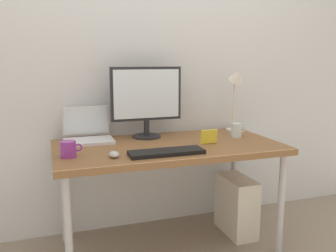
% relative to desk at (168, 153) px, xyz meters
% --- Properties ---
extents(ground_plane, '(6.00, 6.00, 0.00)m').
position_rel_desk_xyz_m(ground_plane, '(0.00, 0.00, -0.66)').
color(ground_plane, gray).
extents(back_wall, '(4.40, 0.04, 2.60)m').
position_rel_desk_xyz_m(back_wall, '(0.00, 0.44, 0.64)').
color(back_wall, silver).
rests_on(back_wall, ground_plane).
extents(desk, '(1.44, 0.75, 0.72)m').
position_rel_desk_xyz_m(desk, '(0.00, 0.00, 0.00)').
color(desk, brown).
rests_on(desk, ground_plane).
extents(monitor, '(0.50, 0.20, 0.49)m').
position_rel_desk_xyz_m(monitor, '(-0.08, 0.24, 0.34)').
color(monitor, '#232328').
rests_on(monitor, desk).
extents(laptop, '(0.32, 0.26, 0.23)m').
position_rel_desk_xyz_m(laptop, '(-0.48, 0.26, 0.12)').
color(laptop, silver).
rests_on(laptop, desk).
extents(desk_lamp, '(0.11, 0.16, 0.48)m').
position_rel_desk_xyz_m(desk_lamp, '(0.62, 0.24, 0.40)').
color(desk_lamp, silver).
rests_on(desk_lamp, desk).
extents(keyboard, '(0.44, 0.14, 0.02)m').
position_rel_desk_xyz_m(keyboard, '(-0.09, -0.24, 0.07)').
color(keyboard, black).
rests_on(keyboard, desk).
extents(mouse, '(0.06, 0.09, 0.03)m').
position_rel_desk_xyz_m(mouse, '(-0.39, -0.21, 0.08)').
color(mouse, '#B2B2B7').
rests_on(mouse, desk).
extents(coffee_mug, '(0.12, 0.09, 0.09)m').
position_rel_desk_xyz_m(coffee_mug, '(-0.63, -0.12, 0.11)').
color(coffee_mug, purple).
rests_on(coffee_mug, desk).
extents(glass_cup, '(0.11, 0.08, 0.10)m').
position_rel_desk_xyz_m(glass_cup, '(0.53, 0.06, 0.11)').
color(glass_cup, silver).
rests_on(glass_cup, desk).
extents(photo_frame, '(0.11, 0.02, 0.09)m').
position_rel_desk_xyz_m(photo_frame, '(0.26, -0.07, 0.11)').
color(photo_frame, yellow).
rests_on(photo_frame, desk).
extents(computer_tower, '(0.18, 0.36, 0.42)m').
position_rel_desk_xyz_m(computer_tower, '(0.54, 0.04, -0.45)').
color(computer_tower, silver).
rests_on(computer_tower, ground_plane).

